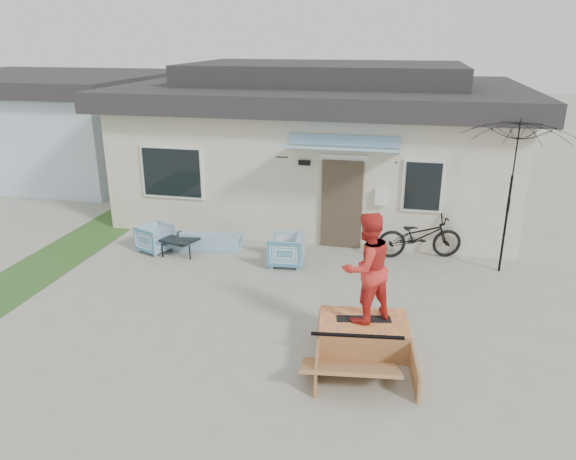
% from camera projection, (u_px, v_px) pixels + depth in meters
% --- Properties ---
extents(ground, '(90.00, 90.00, 0.00)m').
position_uv_depth(ground, '(248.00, 337.00, 9.10)').
color(ground, gray).
rests_on(ground, ground).
extents(grass_strip, '(1.40, 8.00, 0.01)m').
position_uv_depth(grass_strip, '(47.00, 264.00, 11.99)').
color(grass_strip, '#2A5422').
rests_on(grass_strip, ground).
extents(house, '(10.80, 8.49, 4.10)m').
position_uv_depth(house, '(324.00, 138.00, 15.79)').
color(house, beige).
rests_on(house, ground).
extents(neighbor_house, '(8.60, 7.60, 3.50)m').
position_uv_depth(neighbor_house, '(48.00, 122.00, 19.81)').
color(neighbor_house, silver).
rests_on(neighbor_house, ground).
extents(loveseat, '(1.62, 0.64, 0.62)m').
position_uv_depth(loveseat, '(208.00, 236.00, 12.83)').
color(loveseat, teal).
rests_on(loveseat, ground).
extents(armchair_left, '(0.87, 0.89, 0.71)m').
position_uv_depth(armchair_left, '(156.00, 237.00, 12.61)').
color(armchair_left, teal).
rests_on(armchair_left, ground).
extents(armchair_right, '(0.76, 0.80, 0.77)m').
position_uv_depth(armchair_right, '(286.00, 248.00, 11.85)').
color(armchair_right, teal).
rests_on(armchair_right, ground).
extents(coffee_table, '(0.95, 0.95, 0.37)m').
position_uv_depth(coffee_table, '(182.00, 245.00, 12.56)').
color(coffee_table, black).
rests_on(coffee_table, ground).
extents(bicycle, '(2.03, 1.14, 1.23)m').
position_uv_depth(bicycle, '(420.00, 231.00, 12.19)').
color(bicycle, black).
rests_on(bicycle, ground).
extents(patio_umbrella, '(2.65, 2.54, 2.20)m').
position_uv_depth(patio_umbrella, '(510.00, 192.00, 11.07)').
color(patio_umbrella, black).
rests_on(patio_umbrella, ground).
extents(skate_ramp, '(1.63, 2.04, 0.47)m').
position_uv_depth(skate_ramp, '(363.00, 334.00, 8.73)').
color(skate_ramp, '#946338').
rests_on(skate_ramp, ground).
extents(skateboard, '(0.89, 0.37, 0.05)m').
position_uv_depth(skateboard, '(364.00, 318.00, 8.68)').
color(skateboard, black).
rests_on(skateboard, skate_ramp).
extents(skater, '(1.10, 1.08, 1.78)m').
position_uv_depth(skater, '(367.00, 266.00, 8.37)').
color(skater, red).
rests_on(skater, skateboard).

